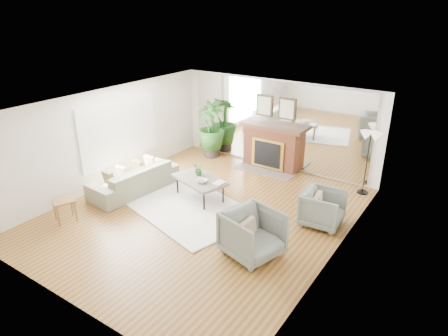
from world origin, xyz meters
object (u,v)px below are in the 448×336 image
Objects in this scene: coffee_table at (199,180)px; sofa at (134,179)px; armchair_back at (323,208)px; side_table at (64,203)px; potted_ficus at (211,128)px; fireplace at (271,146)px; armchair_front at (253,234)px; floor_lamp at (370,141)px.

sofa reaches higher than coffee_table.
armchair_back is (2.91, 0.49, -0.10)m from coffee_table.
potted_ficus reaches higher than side_table.
sofa is at bearing -122.97° from fireplace.
sofa is (-2.12, -3.27, -0.32)m from fireplace.
fireplace is at bearing 152.19° from sofa.
potted_ficus is (-4.36, 2.03, 0.53)m from armchair_back.
sofa is at bearing -92.99° from potted_ficus.
floor_lamp reaches higher than armchair_front.
potted_ficus is 4.68m from floor_lamp.
sofa is at bearing 99.31° from armchair_back.
coffee_table is 3.06m from side_table.
floor_lamp is at bearing -3.37° from fireplace.
coffee_table is (-0.51, -2.69, -0.17)m from fireplace.
sofa is 1.35× the size of potted_ficus.
sofa is 4.65m from armchair_back.
potted_ficus is at bearing 119.90° from coffee_table.
sofa is 2.34× the size of armchair_front.
coffee_table is 1.72m from sofa.
armchair_back is 2.28m from floor_lamp.
sofa is 2.71× the size of armchair_back.
sofa is at bearing -147.16° from floor_lamp.
floor_lamp is at bearing 0.00° from potted_ficus.
armchair_back is 4.84m from potted_ficus.
coffee_table is at bearing -100.65° from fireplace.
sofa is at bearing 84.35° from side_table.
coffee_table is 0.65× the size of sofa.
fireplace reaches higher than sofa.
floor_lamp is at bearing 38.26° from coffee_table.
sofa is 3.17m from potted_ficus.
armchair_back is at bearing 9.66° from coffee_table.
fireplace is 3.47× the size of side_table.
potted_ficus is (-1.96, -0.16, 0.26)m from fireplace.
armchair_front is at bearing 16.18° from side_table.
armchair_front is 4.06m from floor_lamp.
sofa reaches higher than side_table.
potted_ficus reaches higher than coffee_table.
armchair_front is 0.62× the size of floor_lamp.
armchair_back is at bearing -42.41° from fireplace.
fireplace reaches higher than armchair_back.
fireplace reaches higher than side_table.
fireplace is at bearing 79.35° from coffee_table.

